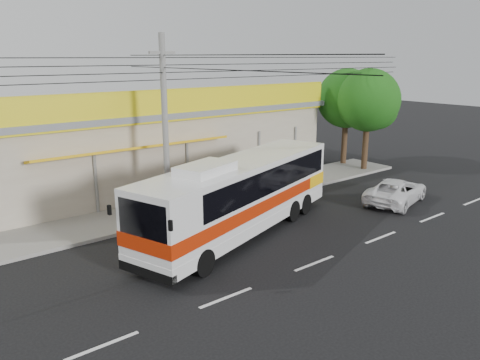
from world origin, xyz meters
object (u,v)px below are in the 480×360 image
(white_car, at_px, (396,191))
(tree_far, at_px, (370,102))
(utility_pole, at_px, (163,68))
(tree_near, at_px, (349,100))
(coach_bus, at_px, (243,191))

(white_car, bearing_deg, tree_far, -55.30)
(utility_pole, bearing_deg, tree_near, 7.59)
(tree_near, bearing_deg, coach_bus, -157.55)
(utility_pole, relative_size, tree_far, 5.18)
(coach_bus, relative_size, utility_pole, 0.34)
(white_car, bearing_deg, coach_bus, 65.49)
(utility_pole, distance_m, tree_near, 15.41)
(white_car, distance_m, tree_near, 9.43)
(white_car, xyz_separation_m, utility_pole, (-10.28, 5.16, 6.17))
(coach_bus, xyz_separation_m, tree_far, (13.30, 3.68, 2.58))
(white_car, bearing_deg, tree_near, -48.25)
(tree_near, bearing_deg, utility_pole, -172.41)
(tree_near, bearing_deg, white_car, -123.88)
(utility_pole, bearing_deg, coach_bus, -67.05)
(tree_near, distance_m, tree_far, 1.94)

